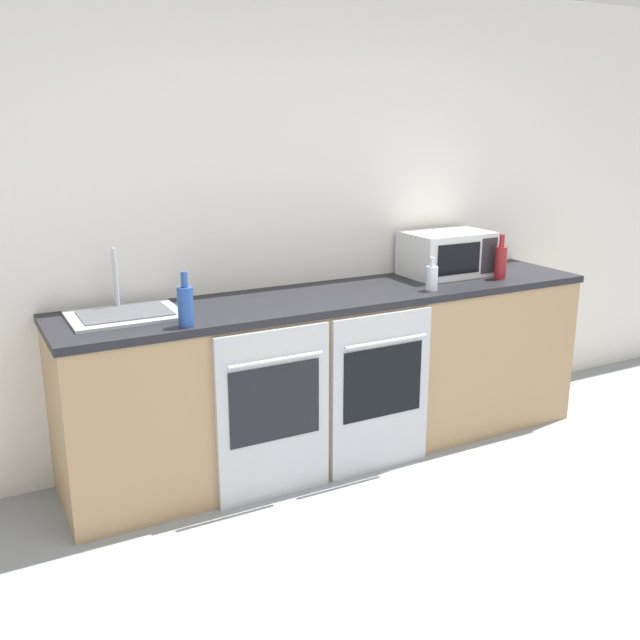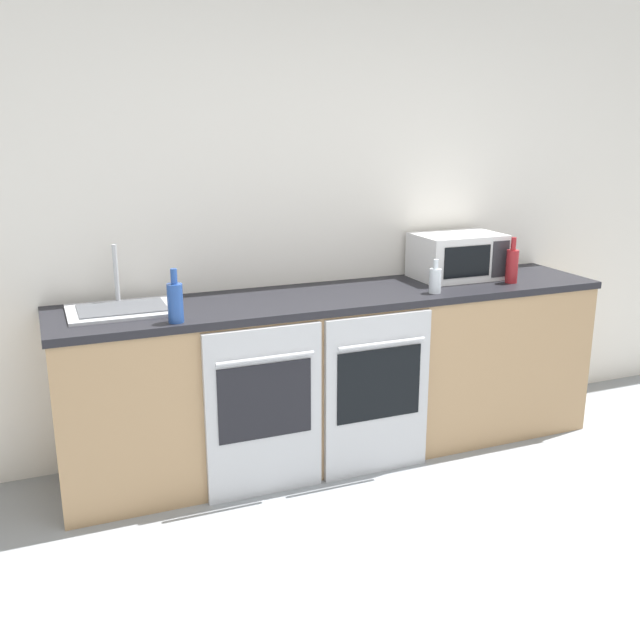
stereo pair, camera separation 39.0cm
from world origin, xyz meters
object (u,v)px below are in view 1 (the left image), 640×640
(bottle_clear, at_px, (432,277))
(sink, at_px, (125,313))
(oven_right, at_px, (381,392))
(oven_left, at_px, (274,414))
(microwave, at_px, (446,254))
(bottle_blue, at_px, (185,305))
(bottle_red, at_px, (501,261))

(bottle_clear, xyz_separation_m, sink, (-1.64, 0.25, -0.06))
(bottle_clear, bearing_deg, oven_right, -161.75)
(oven_left, bearing_deg, microwave, 17.43)
(oven_right, xyz_separation_m, bottle_blue, (-1.03, 0.07, 0.59))
(oven_left, relative_size, microwave, 1.74)
(oven_right, bearing_deg, bottle_red, 11.41)
(microwave, height_order, bottle_red, same)
(oven_right, relative_size, bottle_clear, 4.76)
(oven_right, bearing_deg, bottle_clear, 18.25)
(bottle_red, bearing_deg, microwave, 133.74)
(bottle_red, xyz_separation_m, bottle_blue, (-1.98, -0.12, -0.00))
(bottle_red, bearing_deg, bottle_clear, -173.86)
(microwave, height_order, sink, sink)
(oven_right, bearing_deg, oven_left, 180.00)
(oven_left, bearing_deg, bottle_clear, 7.35)
(bottle_clear, bearing_deg, sink, 171.43)
(microwave, xyz_separation_m, bottle_clear, (-0.32, -0.29, -0.06))
(bottle_blue, xyz_separation_m, sink, (-0.21, 0.31, -0.08))
(bottle_blue, bearing_deg, sink, 124.33)
(oven_left, xyz_separation_m, sink, (-0.61, 0.38, 0.50))
(bottle_blue, relative_size, sink, 0.48)
(microwave, bearing_deg, bottle_clear, -137.96)
(oven_right, bearing_deg, microwave, 30.31)
(oven_left, distance_m, bottle_clear, 1.18)
(oven_left, relative_size, bottle_red, 3.33)
(oven_left, distance_m, oven_right, 0.63)
(bottle_clear, bearing_deg, oven_left, -172.65)
(oven_left, bearing_deg, oven_right, 0.00)
(oven_right, xyz_separation_m, sink, (-1.24, 0.38, 0.50))
(microwave, distance_m, bottle_clear, 0.44)
(oven_left, distance_m, bottle_blue, 0.71)
(microwave, bearing_deg, oven_left, -162.57)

